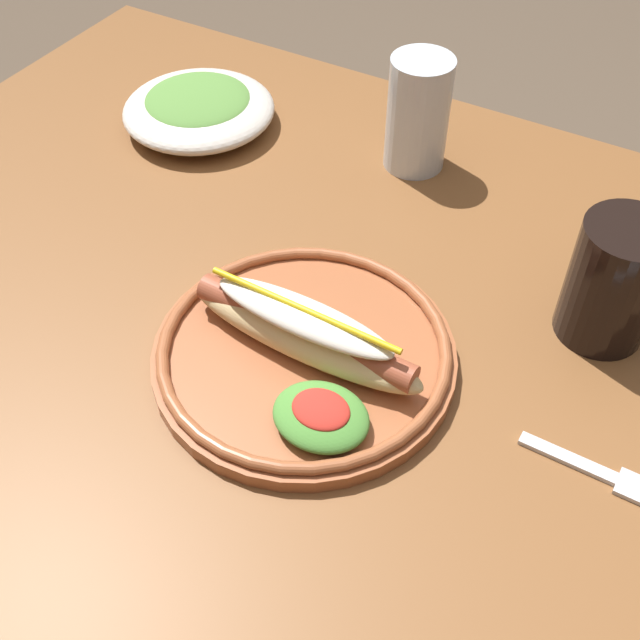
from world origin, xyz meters
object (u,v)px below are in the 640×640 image
Objects in this scene: hot_dog_plate at (305,351)px; side_bowl at (199,108)px; soda_cup at (614,282)px; water_cup at (418,114)px; fork at (600,473)px.

hot_dog_plate is 0.43m from side_bowl.
side_bowl is at bearing 169.64° from soda_cup.
fork is at bearing -44.98° from water_cup.
soda_cup is 0.32m from water_cup.
hot_dog_plate is 0.30m from soda_cup.
soda_cup is at bearing 107.70° from fork.
water_cup is at bearing 149.68° from soda_cup.
hot_dog_plate is at bearing -41.23° from side_bowl.
water_cup is 0.29m from side_bowl.
water_cup is 0.71× the size of side_bowl.
fork is (0.28, 0.02, -0.02)m from hot_dog_plate.
soda_cup reaches higher than hot_dog_plate.
soda_cup is at bearing -30.32° from water_cup.
fork is 0.47m from water_cup.
soda_cup reaches higher than side_bowl.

